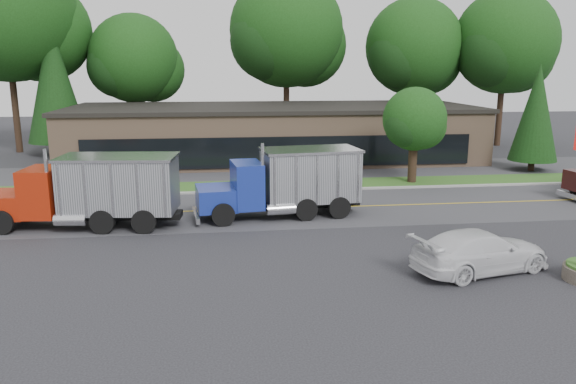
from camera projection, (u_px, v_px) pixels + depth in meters
name	position (u px, v px, depth m)	size (l,w,h in m)	color
ground	(287.00, 268.00, 20.96)	(140.00, 140.00, 0.00)	#3A3A40
road	(267.00, 209.00, 29.68)	(60.00, 8.00, 0.02)	#4C4C50
center_line	(267.00, 209.00, 29.68)	(60.00, 0.12, 0.01)	gold
curb	(261.00, 192.00, 33.74)	(60.00, 0.30, 0.12)	#9E9E99
grass_verge	(259.00, 186.00, 35.49)	(60.00, 3.40, 0.03)	#3C6422
far_parking	(254.00, 172.00, 40.33)	(60.00, 7.00, 0.02)	#4C4C50
strip_mall	(274.00, 134.00, 45.94)	(32.00, 12.00, 4.00)	#9A785E
tree_far_a	(9.00, 18.00, 47.30)	(12.48, 11.74, 17.80)	#382619
tree_far_b	(135.00, 63.00, 51.15)	(8.50, 8.00, 12.12)	#382619
tree_far_c	(288.00, 36.00, 52.30)	(11.18, 10.52, 15.94)	#382619
tree_far_d	(415.00, 52.00, 53.02)	(9.65, 9.08, 13.76)	#382619
tree_far_e	(506.00, 47.00, 51.94)	(10.07, 9.48, 14.37)	#382619
evergreen_left	(54.00, 82.00, 46.80)	(4.93, 4.93, 11.20)	#382619
evergreen_right	(536.00, 112.00, 39.83)	(3.37, 3.37, 7.66)	#382619
tree_verge	(415.00, 122.00, 35.87)	(4.31, 4.06, 6.15)	#382619
dump_truck_red	(93.00, 189.00, 26.01)	(9.16, 3.43, 3.36)	black
dump_truck_blue	(288.00, 181.00, 28.01)	(8.35, 3.54, 3.36)	black
rally_car	(480.00, 251.00, 20.52)	(2.16, 5.32, 1.54)	silver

